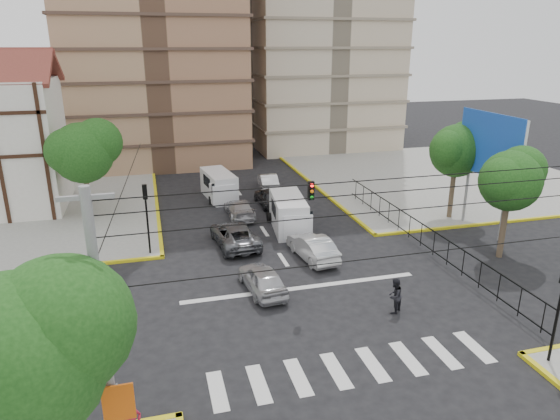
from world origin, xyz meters
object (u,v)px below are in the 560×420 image
object	(u,v)px
traffic_light_nw	(146,208)
district_sign	(120,411)
pedestrian_crosswalk	(395,296)
van_right_lane	(289,215)
van_left_lane	(219,186)
car_white_front_right	(313,247)
car_silver_front_left	(262,279)

from	to	relation	value
traffic_light_nw	district_sign	world-z (taller)	traffic_light_nw
pedestrian_crosswalk	van_right_lane	bearing A→B (deg)	-118.57
district_sign	van_right_lane	world-z (taller)	district_sign
van_left_lane	car_white_front_right	xyz separation A→B (m)	(3.67, -13.68, -0.35)
van_left_lane	pedestrian_crosswalk	distance (m)	21.51
van_left_lane	car_white_front_right	size ratio (longest dim) A/B	1.15
traffic_light_nw	van_left_lane	bearing A→B (deg)	60.89
car_white_front_right	pedestrian_crosswalk	distance (m)	7.36
district_sign	car_silver_front_left	size ratio (longest dim) A/B	0.75
car_silver_front_left	car_white_front_right	xyz separation A→B (m)	(3.90, 3.33, 0.03)
van_left_lane	car_silver_front_left	world-z (taller)	van_left_lane
traffic_light_nw	pedestrian_crosswalk	xyz separation A→B (m)	(11.37, -10.21, -2.21)
van_right_lane	pedestrian_crosswalk	distance (m)	12.33
district_sign	pedestrian_crosswalk	bearing A→B (deg)	28.90
van_left_lane	traffic_light_nw	bearing A→B (deg)	-126.74
car_silver_front_left	car_white_front_right	world-z (taller)	car_white_front_right
district_sign	traffic_light_nw	bearing A→B (deg)	86.64
van_right_lane	car_white_front_right	bearing A→B (deg)	-82.61
car_white_front_right	pedestrian_crosswalk	size ratio (longest dim) A/B	2.52
traffic_light_nw	car_white_front_right	size ratio (longest dim) A/B	0.97
district_sign	car_silver_front_left	xyz separation A→B (m)	(6.67, 10.63, -1.73)
car_silver_front_left	van_right_lane	bearing A→B (deg)	-120.94
van_right_lane	district_sign	bearing A→B (deg)	-111.93
traffic_light_nw	van_right_lane	size ratio (longest dim) A/B	0.80
car_silver_front_left	traffic_light_nw	bearing A→B (deg)	-54.66
traffic_light_nw	district_sign	size ratio (longest dim) A/B	1.38
van_left_lane	pedestrian_crosswalk	world-z (taller)	van_left_lane
van_left_lane	car_silver_front_left	size ratio (longest dim) A/B	1.24
car_silver_front_left	district_sign	bearing A→B (deg)	51.74
traffic_light_nw	van_left_lane	world-z (taller)	traffic_light_nw
traffic_light_nw	van_right_lane	distance (m)	9.94
car_white_front_right	van_left_lane	bearing A→B (deg)	-82.41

